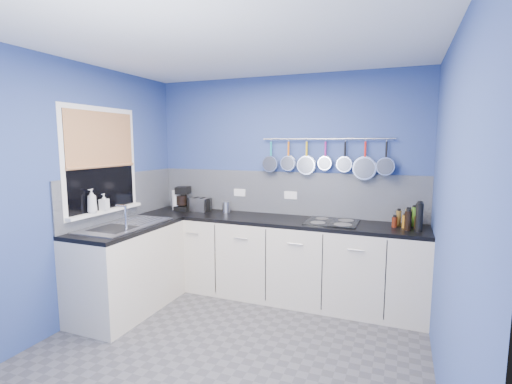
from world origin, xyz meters
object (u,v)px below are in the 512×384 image
Objects in this scene: canister at (226,207)px; soap_bottle_a at (92,201)px; coffee_maker at (182,198)px; hob at (332,222)px; toaster at (200,204)px; soap_bottle_b at (104,202)px; paper_towel at (177,200)px.

soap_bottle_a is at bearing -125.39° from canister.
coffee_maker is 0.55× the size of hob.
canister is 1.30m from hob.
toaster is 0.47× the size of hob.
soap_bottle_b is 1.05m from coffee_maker.
canister is 0.24× the size of hob.
soap_bottle_a is at bearing -90.00° from soap_bottle_b.
soap_bottle_a is 0.98× the size of paper_towel.
soap_bottle_b is at bearing -106.52° from toaster.
soap_bottle_b is 0.70× the size of paper_towel.
soap_bottle_a reaches higher than hob.
canister is (0.87, 1.06, -0.17)m from soap_bottle_b.
coffee_maker is at bearing 75.96° from soap_bottle_a.
soap_bottle_a is 0.81× the size of coffee_maker.
soap_bottle_a is 1.32m from toaster.
paper_towel is at bearing 79.99° from soap_bottle_a.
soap_bottle_b is 1.33× the size of canister.
soap_bottle_a is at bearing -152.88° from hob.
coffee_maker is at bearing 73.86° from soap_bottle_b.
soap_bottle_a reaches higher than paper_towel.
hob is (2.16, 1.11, -0.26)m from soap_bottle_a.
coffee_maker is 1.18× the size of toaster.
hob is at bearing 23.70° from soap_bottle_b.
soap_bottle_b reaches higher than toaster.
canister is at bearing 13.07° from toaster.
hob is (1.30, -0.11, -0.06)m from canister.
paper_towel is (0.21, 1.01, -0.11)m from soap_bottle_b.
hob is at bearing -10.00° from coffee_maker.
soap_bottle_a is 1.21m from coffee_maker.
soap_bottle_a reaches higher than coffee_maker.
paper_towel reaches higher than toaster.
canister is (0.35, 0.02, -0.02)m from toaster.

